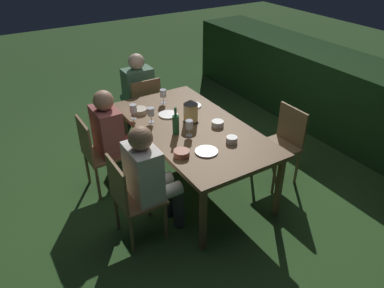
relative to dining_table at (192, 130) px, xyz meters
The scene contains 23 objects.
ground_plane 0.69m from the dining_table, ahead, with size 16.00×16.00×0.00m, color #2D5123.
dining_table is the anchor object (origin of this frame).
chair_head_near 1.24m from the dining_table, behind, with size 0.40×0.42×0.87m.
person_in_green 1.42m from the dining_table, behind, with size 0.48×0.38×1.15m.
chair_side_right_b 1.03m from the dining_table, 64.11° to the left, with size 0.42×0.40×0.87m.
chair_side_left_a 1.03m from the dining_table, 115.89° to the right, with size 0.42×0.40×0.87m.
person_in_rust 0.84m from the dining_table, 121.76° to the right, with size 0.38×0.47×1.15m.
chair_side_left_b 1.03m from the dining_table, 64.11° to the right, with size 0.42×0.40×0.87m.
person_in_cream 0.84m from the dining_table, 58.24° to the right, with size 0.38×0.47×1.15m.
lantern_centerpiece 0.21m from the dining_table, 158.31° to the left, with size 0.15×0.15×0.27m.
green_bottle_on_table 0.28m from the dining_table, 76.61° to the right, with size 0.07×0.07×0.29m.
wine_glass_a 0.67m from the dining_table, 136.51° to the right, with size 0.08×0.08×0.17m.
wine_glass_b 0.26m from the dining_table, 39.44° to the right, with size 0.08×0.08×0.17m.
wine_glass_c 0.47m from the dining_table, 132.75° to the right, with size 0.08×0.08×0.17m.
wine_glass_d 0.69m from the dining_table, behind, with size 0.08×0.08×0.17m.
plate_a 0.53m from the dining_table, 16.90° to the right, with size 0.22×0.22×0.01m, color silver.
plate_b 0.49m from the dining_table, 147.73° to the left, with size 0.20×0.20×0.01m, color silver.
plate_c 0.37m from the dining_table, 165.16° to the right, with size 0.21×0.21×0.01m, color white.
bowl_olives 0.28m from the dining_table, 59.16° to the left, with size 0.13×0.13×0.06m.
bowl_bread 0.67m from the dining_table, 149.77° to the right, with size 0.17×0.17×0.05m.
bowl_salad 0.59m from the dining_table, 40.98° to the right, with size 0.15×0.15×0.06m.
bowl_dip 0.52m from the dining_table, 17.56° to the left, with size 0.11×0.11×0.06m.
hedge_backdrop 2.43m from the dining_table, 90.00° to the left, with size 5.70×0.86×1.03m, color #193816.
Camera 1 is at (2.95, -1.81, 2.61)m, focal length 34.99 mm.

